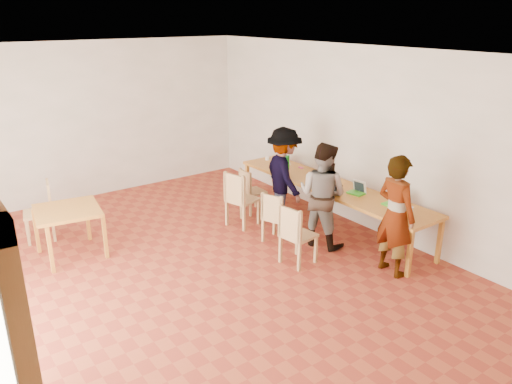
{
  "coord_description": "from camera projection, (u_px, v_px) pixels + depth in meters",
  "views": [
    {
      "loc": [
        -3.15,
        -5.57,
        3.47
      ],
      "look_at": [
        0.71,
        -0.24,
        1.1
      ],
      "focal_mm": 35.0,
      "sensor_mm": 36.0,
      "label": 1
    }
  ],
  "objects": [
    {
      "name": "ground",
      "position": [
        206.0,
        269.0,
        7.16
      ],
      "size": [
        8.0,
        8.0,
        0.0
      ],
      "primitive_type": "plane",
      "color": "#993F25",
      "rests_on": "ground"
    },
    {
      "name": "wall_back",
      "position": [
        99.0,
        120.0,
        9.69
      ],
      "size": [
        6.0,
        0.1,
        3.0
      ],
      "primitive_type": "cube",
      "color": "silver",
      "rests_on": "ground"
    },
    {
      "name": "wall_front",
      "position": [
        482.0,
        302.0,
        3.6
      ],
      "size": [
        6.0,
        0.1,
        3.0
      ],
      "primitive_type": "cube",
      "color": "silver",
      "rests_on": "ground"
    },
    {
      "name": "wall_right",
      "position": [
        359.0,
        138.0,
        8.3
      ],
      "size": [
        0.1,
        8.0,
        3.0
      ],
      "primitive_type": "cube",
      "color": "silver",
      "rests_on": "ground"
    },
    {
      "name": "ceiling",
      "position": [
        198.0,
        51.0,
        6.13
      ],
      "size": [
        6.0,
        8.0,
        0.04
      ],
      "primitive_type": "cube",
      "color": "white",
      "rests_on": "wall_back"
    },
    {
      "name": "communal_table",
      "position": [
        330.0,
        187.0,
        8.38
      ],
      "size": [
        0.8,
        4.0,
        0.75
      ],
      "color": "#BB7D29",
      "rests_on": "ground"
    },
    {
      "name": "side_table",
      "position": [
        68.0,
        214.0,
        7.35
      ],
      "size": [
        0.9,
        0.9,
        0.75
      ],
      "rotation": [
        0.0,
        0.0,
        -0.15
      ],
      "color": "#BB7D29",
      "rests_on": "ground"
    },
    {
      "name": "chair_near",
      "position": [
        294.0,
        229.0,
        7.1
      ],
      "size": [
        0.48,
        0.48,
        0.49
      ],
      "rotation": [
        0.0,
        0.0,
        0.14
      ],
      "color": "tan",
      "rests_on": "ground"
    },
    {
      "name": "chair_mid",
      "position": [
        275.0,
        213.0,
        7.82
      ],
      "size": [
        0.5,
        0.5,
        0.44
      ],
      "rotation": [
        0.0,
        0.0,
        0.35
      ],
      "color": "tan",
      "rests_on": "ground"
    },
    {
      "name": "chair_far",
      "position": [
        238.0,
        194.0,
        8.39
      ],
      "size": [
        0.55,
        0.55,
        0.52
      ],
      "rotation": [
        0.0,
        0.0,
        0.26
      ],
      "color": "tan",
      "rests_on": "ground"
    },
    {
      "name": "chair_empty",
      "position": [
        249.0,
        187.0,
        9.02
      ],
      "size": [
        0.4,
        0.4,
        0.44
      ],
      "rotation": [
        0.0,
        0.0,
        -0.05
      ],
      "color": "tan",
      "rests_on": "ground"
    },
    {
      "name": "chair_spare",
      "position": [
        44.0,
        205.0,
        7.96
      ],
      "size": [
        0.52,
        0.52,
        0.5
      ],
      "rotation": [
        0.0,
        0.0,
        2.93
      ],
      "color": "tan",
      "rests_on": "ground"
    },
    {
      "name": "person_near",
      "position": [
        396.0,
        216.0,
        6.8
      ],
      "size": [
        0.45,
        0.65,
        1.72
      ],
      "primitive_type": "imported",
      "rotation": [
        0.0,
        0.0,
        1.51
      ],
      "color": "gray",
      "rests_on": "ground"
    },
    {
      "name": "person_mid",
      "position": [
        322.0,
        195.0,
        7.68
      ],
      "size": [
        0.84,
        0.96,
        1.65
      ],
      "primitive_type": "imported",
      "rotation": [
        0.0,
        0.0,
        1.88
      ],
      "color": "gray",
      "rests_on": "ground"
    },
    {
      "name": "person_far",
      "position": [
        284.0,
        176.0,
        8.54
      ],
      "size": [
        0.89,
        1.21,
        1.67
      ],
      "primitive_type": "imported",
      "rotation": [
        0.0,
        0.0,
        1.3
      ],
      "color": "gray",
      "rests_on": "ground"
    },
    {
      "name": "laptop_near",
      "position": [
        394.0,
        202.0,
        7.45
      ],
      "size": [
        0.22,
        0.26,
        0.21
      ],
      "rotation": [
        0.0,
        0.0,
        -0.02
      ],
      "color": "green",
      "rests_on": "communal_table"
    },
    {
      "name": "laptop_mid",
      "position": [
        358.0,
        190.0,
        7.94
      ],
      "size": [
        0.25,
        0.27,
        0.21
      ],
      "rotation": [
        0.0,
        0.0,
        0.14
      ],
      "color": "green",
      "rests_on": "communal_table"
    },
    {
      "name": "laptop_far",
      "position": [
        283.0,
        162.0,
        9.43
      ],
      "size": [
        0.27,
        0.3,
        0.23
      ],
      "rotation": [
        0.0,
        0.0,
        0.17
      ],
      "color": "green",
      "rests_on": "communal_table"
    },
    {
      "name": "yellow_mug",
      "position": [
        406.0,
        214.0,
        7.0
      ],
      "size": [
        0.17,
        0.17,
        0.1
      ],
      "primitive_type": "imported",
      "rotation": [
        0.0,
        0.0,
        0.43
      ],
      "color": "orange",
      "rests_on": "communal_table"
    },
    {
      "name": "green_bottle",
      "position": [
        288.0,
        163.0,
        9.08
      ],
      "size": [
        0.07,
        0.07,
        0.28
      ],
      "primitive_type": "cylinder",
      "color": "#136818",
      "rests_on": "communal_table"
    },
    {
      "name": "clear_glass",
      "position": [
        411.0,
        210.0,
        7.18
      ],
      "size": [
        0.07,
        0.07,
        0.09
      ],
      "primitive_type": "cylinder",
      "color": "silver",
      "rests_on": "communal_table"
    },
    {
      "name": "condiment_cup",
      "position": [
        267.0,
        159.0,
        9.75
      ],
      "size": [
        0.08,
        0.08,
        0.06
      ],
      "primitive_type": "cylinder",
      "color": "white",
      "rests_on": "communal_table"
    },
    {
      "name": "pink_phone",
      "position": [
        301.0,
        168.0,
        9.26
      ],
      "size": [
        0.05,
        0.1,
        0.01
      ],
      "primitive_type": "cube",
      "color": "#E73686",
      "rests_on": "communal_table"
    },
    {
      "name": "black_pouch",
      "position": [
        333.0,
        187.0,
        8.14
      ],
      "size": [
        0.16,
        0.26,
        0.09
      ],
      "primitive_type": "cube",
      "color": "black",
      "rests_on": "communal_table"
    }
  ]
}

